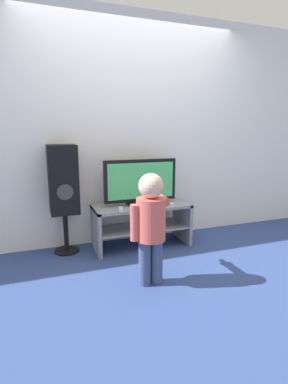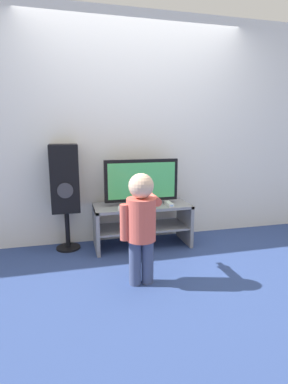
% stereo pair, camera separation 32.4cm
% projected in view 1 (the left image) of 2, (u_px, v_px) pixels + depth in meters
% --- Properties ---
extents(ground_plane, '(16.00, 16.00, 0.00)m').
position_uv_depth(ground_plane, '(148.00, 253.00, 3.24)').
color(ground_plane, navy).
extents(wall_back, '(10.00, 0.06, 2.60)m').
position_uv_depth(wall_back, '(132.00, 131.00, 3.48)').
color(wall_back, silver).
rests_on(wall_back, ground_plane).
extents(tv_stand, '(1.08, 0.46, 0.48)m').
position_uv_depth(tv_stand, '(141.00, 219.00, 3.39)').
color(tv_stand, gray).
rests_on(tv_stand, ground_plane).
extents(television, '(0.83, 0.20, 0.51)m').
position_uv_depth(television, '(141.00, 183.00, 3.33)').
color(television, black).
rests_on(television, tv_stand).
extents(game_console, '(0.06, 0.18, 0.04)m').
position_uv_depth(game_console, '(168.00, 203.00, 3.35)').
color(game_console, white).
rests_on(game_console, tv_stand).
extents(remote_primary, '(0.06, 0.13, 0.03)m').
position_uv_depth(remote_primary, '(121.00, 209.00, 3.14)').
color(remote_primary, white).
rests_on(remote_primary, tv_stand).
extents(child, '(0.37, 0.53, 0.96)m').
position_uv_depth(child, '(151.00, 220.00, 2.50)').
color(child, '#3F4C72').
rests_on(child, ground_plane).
extents(speaker_tower, '(0.29, 0.31, 1.16)m').
position_uv_depth(speaker_tower, '(63.00, 182.00, 3.12)').
color(speaker_tower, black).
rests_on(speaker_tower, ground_plane).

